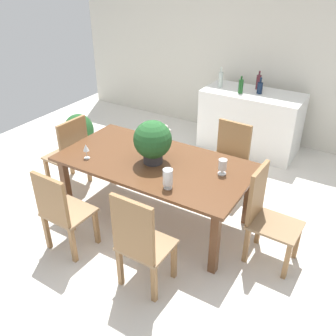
% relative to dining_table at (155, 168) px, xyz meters
% --- Properties ---
extents(ground_plane, '(7.04, 7.04, 0.00)m').
position_rel_dining_table_xyz_m(ground_plane, '(0.00, 0.17, -0.65)').
color(ground_plane, silver).
extents(back_wall, '(6.40, 0.10, 2.60)m').
position_rel_dining_table_xyz_m(back_wall, '(0.00, 2.77, 0.65)').
color(back_wall, beige).
rests_on(back_wall, ground).
extents(dining_table, '(2.09, 1.09, 0.74)m').
position_rel_dining_table_xyz_m(dining_table, '(0.00, 0.00, 0.00)').
color(dining_table, brown).
rests_on(dining_table, ground).
extents(chair_near_right, '(0.45, 0.41, 1.02)m').
position_rel_dining_table_xyz_m(chair_near_right, '(0.47, -0.96, -0.10)').
color(chair_near_right, olive).
rests_on(chair_near_right, ground).
extents(chair_head_end, '(0.44, 0.50, 0.96)m').
position_rel_dining_table_xyz_m(chair_head_end, '(-1.27, -0.01, -0.12)').
color(chair_head_end, olive).
rests_on(chair_head_end, ground).
extents(chair_far_right, '(0.50, 0.49, 0.90)m').
position_rel_dining_table_xyz_m(chair_far_right, '(0.48, 0.97, -0.15)').
color(chair_far_right, olive).
rests_on(chair_far_right, ground).
extents(chair_foot_end, '(0.49, 0.42, 1.00)m').
position_rel_dining_table_xyz_m(chair_foot_end, '(1.26, 0.00, -0.12)').
color(chair_foot_end, olive).
rests_on(chair_foot_end, ground).
extents(chair_near_left, '(0.46, 0.42, 0.93)m').
position_rel_dining_table_xyz_m(chair_near_left, '(-0.47, -0.96, -0.14)').
color(chair_near_left, olive).
rests_on(chair_near_left, ground).
extents(flower_centerpiece, '(0.40, 0.40, 0.47)m').
position_rel_dining_table_xyz_m(flower_centerpiece, '(0.01, -0.03, 0.34)').
color(flower_centerpiece, '#333338').
rests_on(flower_centerpiece, dining_table).
extents(crystal_vase_left, '(0.09, 0.09, 0.17)m').
position_rel_dining_table_xyz_m(crystal_vase_left, '(0.73, 0.13, 0.18)').
color(crystal_vase_left, silver).
rests_on(crystal_vase_left, dining_table).
extents(crystal_vase_center_near, '(0.10, 0.10, 0.20)m').
position_rel_dining_table_xyz_m(crystal_vase_center_near, '(0.40, -0.38, 0.20)').
color(crystal_vase_center_near, silver).
rests_on(crystal_vase_center_near, dining_table).
extents(wine_glass, '(0.07, 0.07, 0.17)m').
position_rel_dining_table_xyz_m(wine_glass, '(-0.67, -0.32, 0.20)').
color(wine_glass, silver).
rests_on(wine_glass, dining_table).
extents(kitchen_counter, '(1.45, 0.70, 0.92)m').
position_rel_dining_table_xyz_m(kitchen_counter, '(0.30, 2.22, -0.19)').
color(kitchen_counter, white).
rests_on(kitchen_counter, ground).
extents(wine_bottle_amber, '(0.08, 0.08, 0.23)m').
position_rel_dining_table_xyz_m(wine_bottle_amber, '(0.38, 2.21, 0.36)').
color(wine_bottle_amber, '#0F1E38').
rests_on(wine_bottle_amber, kitchen_counter).
extents(wine_bottle_clear, '(0.06, 0.06, 0.30)m').
position_rel_dining_table_xyz_m(wine_bottle_clear, '(-0.23, 2.20, 0.39)').
color(wine_bottle_clear, '#B2BFB7').
rests_on(wine_bottle_clear, kitchen_counter).
extents(wine_bottle_tall, '(0.07, 0.07, 0.27)m').
position_rel_dining_table_xyz_m(wine_bottle_tall, '(0.29, 2.40, 0.38)').
color(wine_bottle_tall, '#511E28').
rests_on(wine_bottle_tall, kitchen_counter).
extents(wine_bottle_green, '(0.07, 0.07, 0.25)m').
position_rel_dining_table_xyz_m(wine_bottle_green, '(0.14, 2.08, 0.37)').
color(wine_bottle_green, '#194C1E').
rests_on(wine_bottle_green, kitchen_counter).
extents(potted_plant_floor, '(0.45, 0.45, 0.59)m').
position_rel_dining_table_xyz_m(potted_plant_floor, '(-1.92, 0.82, -0.33)').
color(potted_plant_floor, '#423D38').
rests_on(potted_plant_floor, ground).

